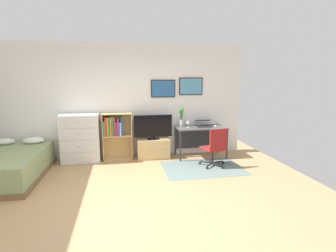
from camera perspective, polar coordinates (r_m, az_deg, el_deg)
name	(u,v)px	position (r m, az deg, el deg)	size (l,w,h in m)	color
ground_plane	(122,201)	(4.27, -10.13, -16.11)	(7.20, 7.20, 0.00)	tan
wall_back_with_posters	(120,102)	(6.27, -10.56, 5.34)	(6.12, 0.09, 2.70)	white
area_rug	(203,168)	(5.67, 7.67, -9.11)	(1.70, 1.20, 0.01)	slate
bed	(5,166)	(5.87, -32.36, -7.41)	(1.39, 2.02, 0.63)	brown
dresser	(80,138)	(6.19, -18.83, -2.61)	(0.85, 0.46, 1.11)	silver
bookshelf	(115,132)	(6.16, -11.66, -1.21)	(0.68, 0.30, 1.10)	tan
tv_stand	(153,148)	(6.26, -3.29, -4.95)	(0.77, 0.41, 0.47)	tan
television	(153,127)	(6.12, -3.32, -0.24)	(0.91, 0.16, 0.58)	black
desk	(200,132)	(6.39, 7.04, -1.24)	(1.20, 0.62, 0.74)	#4C4C4F
office_chair	(215,146)	(5.64, 10.41, -4.47)	(0.58, 0.57, 0.86)	#232326
laptop	(203,124)	(6.39, 7.83, 0.53)	(0.40, 0.42, 0.16)	#333338
computer_mouse	(215,126)	(6.40, 10.44, 0.03)	(0.06, 0.10, 0.03)	silver
bamboo_vase	(181,116)	(6.31, 2.97, 2.16)	(0.11, 0.10, 0.45)	silver
wine_glass	(188,122)	(6.15, 4.47, 0.88)	(0.07, 0.07, 0.18)	silver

